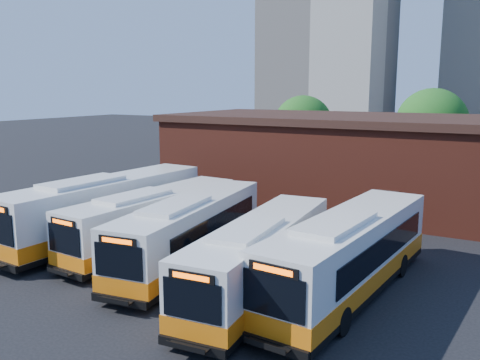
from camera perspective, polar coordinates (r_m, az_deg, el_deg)
The scene contains 10 objects.
ground at distance 20.35m, azimuth -2.14°, elevation -13.78°, with size 220.00×220.00×0.00m, color black.
bus_farwest at distance 28.95m, azimuth -14.74°, elevation -3.37°, with size 3.57×13.44×3.62m.
bus_west at distance 26.86m, azimuth -9.65°, elevation -4.69°, with size 3.16×11.73×3.16m.
bus_midwest at distance 24.38m, azimuth -5.56°, elevation -6.00°, with size 3.99×12.20×3.28m.
bus_mideast at distance 20.82m, azimuth 2.35°, elevation -8.96°, with size 3.41×11.81×3.18m.
bus_east at distance 21.16m, azimuth 12.13°, elevation -8.52°, with size 3.57×12.78×3.44m.
transit_worker at distance 16.88m, azimuth -5.10°, elevation -15.67°, with size 0.67×0.44×1.83m, color #121933.
depot_building at distance 37.46m, azimuth 14.12°, elevation 2.20°, with size 28.60×12.60×6.40m.
tree_west at distance 51.87m, azimuth 7.08°, elevation 6.11°, with size 6.00×6.00×7.65m.
tree_mid at distance 50.51m, azimuth 20.73°, elevation 5.92°, with size 6.56×6.56×8.36m.
Camera 1 is at (9.81, -15.80, 8.27)m, focal length 38.00 mm.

